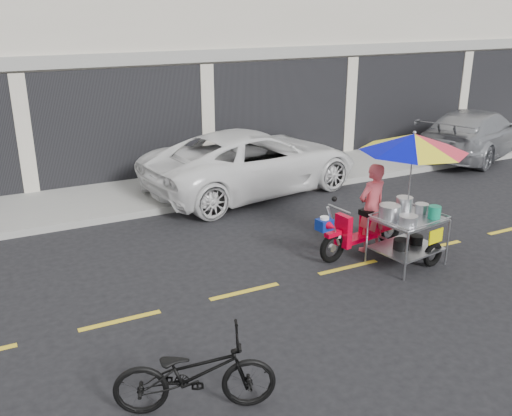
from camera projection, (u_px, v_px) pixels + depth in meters
name	position (u px, v px, depth m)	size (l,w,h in m)	color
ground	(348.00, 267.00, 9.94)	(90.00, 90.00, 0.00)	black
sidewalk	(223.00, 181.00, 14.55)	(45.00, 3.00, 0.15)	gray
shophouse_block	(238.00, 7.00, 18.61)	(36.00, 8.11, 10.40)	beige
centerline	(348.00, 267.00, 9.94)	(42.00, 0.10, 0.01)	gold
white_pickup	(253.00, 161.00, 13.76)	(2.50, 5.41, 1.50)	white
silver_pickup	(475.00, 133.00, 16.94)	(1.98, 4.86, 1.41)	#96989E
near_bicycle	(195.00, 373.00, 6.32)	(0.63, 1.82, 0.95)	black
food_vendor_rig	(396.00, 179.00, 9.84)	(2.57, 2.07, 2.37)	black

